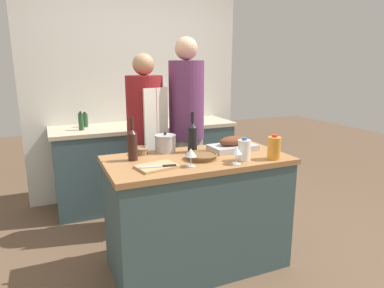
{
  "coord_description": "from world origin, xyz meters",
  "views": [
    {
      "loc": [
        -1.01,
        -2.23,
        1.56
      ],
      "look_at": [
        0.0,
        0.1,
        0.96
      ],
      "focal_mm": 32.0,
      "sensor_mm": 36.0,
      "label": 1
    }
  ],
  "objects_px": {
    "wicker_basket": "(201,156)",
    "wine_glass_right": "(236,151)",
    "wine_glass_left": "(191,153)",
    "stock_pot": "(165,143)",
    "wine_bottle_green": "(192,137)",
    "mixing_bowl": "(140,150)",
    "condiment_bottle_short": "(81,122)",
    "milk_jug": "(244,150)",
    "person_cook_guest": "(187,124)",
    "condiment_bottle_extra": "(159,114)",
    "cutting_board": "(157,167)",
    "person_cook_aproned": "(146,136)",
    "wine_bottle_dark": "(132,143)",
    "knife_chef": "(160,166)",
    "condiment_bottle_tall": "(85,120)",
    "juice_jug": "(274,148)",
    "roasting_pan": "(233,145)"
  },
  "relations": [
    {
      "from": "wicker_basket",
      "to": "wine_glass_right",
      "type": "height_order",
      "value": "wine_glass_right"
    },
    {
      "from": "wine_glass_right",
      "to": "wine_glass_left",
      "type": "bearing_deg",
      "value": 166.88
    },
    {
      "from": "stock_pot",
      "to": "wine_bottle_green",
      "type": "relative_size",
      "value": 0.52
    },
    {
      "from": "mixing_bowl",
      "to": "condiment_bottle_short",
      "type": "xyz_separation_m",
      "value": [
        -0.31,
        1.11,
        0.07
      ]
    },
    {
      "from": "milk_jug",
      "to": "person_cook_guest",
      "type": "bearing_deg",
      "value": 94.05
    },
    {
      "from": "wicker_basket",
      "to": "condiment_bottle_extra",
      "type": "distance_m",
      "value": 1.58
    },
    {
      "from": "stock_pot",
      "to": "mixing_bowl",
      "type": "bearing_deg",
      "value": 179.3
    },
    {
      "from": "cutting_board",
      "to": "mixing_bowl",
      "type": "distance_m",
      "value": 0.39
    },
    {
      "from": "wine_bottle_green",
      "to": "person_cook_aproned",
      "type": "height_order",
      "value": "person_cook_aproned"
    },
    {
      "from": "wine_bottle_dark",
      "to": "person_cook_aproned",
      "type": "distance_m",
      "value": 0.7
    },
    {
      "from": "knife_chef",
      "to": "condiment_bottle_short",
      "type": "relative_size",
      "value": 1.26
    },
    {
      "from": "wicker_basket",
      "to": "person_cook_aproned",
      "type": "xyz_separation_m",
      "value": [
        -0.19,
        0.8,
        0.01
      ]
    },
    {
      "from": "milk_jug",
      "to": "wine_bottle_green",
      "type": "distance_m",
      "value": 0.44
    },
    {
      "from": "stock_pot",
      "to": "condiment_bottle_short",
      "type": "height_order",
      "value": "condiment_bottle_short"
    },
    {
      "from": "mixing_bowl",
      "to": "wine_glass_left",
      "type": "relative_size",
      "value": 1.0
    },
    {
      "from": "wine_bottle_green",
      "to": "condiment_bottle_tall",
      "type": "bearing_deg",
      "value": 115.24
    },
    {
      "from": "milk_jug",
      "to": "condiment_bottle_tall",
      "type": "distance_m",
      "value": 1.97
    },
    {
      "from": "cutting_board",
      "to": "person_cook_guest",
      "type": "xyz_separation_m",
      "value": [
        0.56,
        0.85,
        0.12
      ]
    },
    {
      "from": "juice_jug",
      "to": "wine_glass_right",
      "type": "relative_size",
      "value": 1.43
    },
    {
      "from": "roasting_pan",
      "to": "person_cook_aproned",
      "type": "height_order",
      "value": "person_cook_aproned"
    },
    {
      "from": "milk_jug",
      "to": "person_cook_aproned",
      "type": "bearing_deg",
      "value": 115.38
    },
    {
      "from": "stock_pot",
      "to": "knife_chef",
      "type": "height_order",
      "value": "stock_pot"
    },
    {
      "from": "milk_jug",
      "to": "knife_chef",
      "type": "distance_m",
      "value": 0.63
    },
    {
      "from": "condiment_bottle_short",
      "to": "milk_jug",
      "type": "bearing_deg",
      "value": -58.71
    },
    {
      "from": "mixing_bowl",
      "to": "person_cook_aproned",
      "type": "xyz_separation_m",
      "value": [
        0.19,
        0.49,
        0.0
      ]
    },
    {
      "from": "wicker_basket",
      "to": "condiment_bottle_extra",
      "type": "relative_size",
      "value": 1.15
    },
    {
      "from": "condiment_bottle_tall",
      "to": "wine_bottle_green",
      "type": "bearing_deg",
      "value": -64.76
    },
    {
      "from": "condiment_bottle_tall",
      "to": "condiment_bottle_extra",
      "type": "height_order",
      "value": "condiment_bottle_extra"
    },
    {
      "from": "stock_pot",
      "to": "wine_bottle_dark",
      "type": "height_order",
      "value": "wine_bottle_dark"
    },
    {
      "from": "wicker_basket",
      "to": "wine_bottle_green",
      "type": "relative_size",
      "value": 0.75
    },
    {
      "from": "juice_jug",
      "to": "wine_bottle_dark",
      "type": "relative_size",
      "value": 0.58
    },
    {
      "from": "condiment_bottle_short",
      "to": "stock_pot",
      "type": "bearing_deg",
      "value": -65.03
    },
    {
      "from": "wine_glass_right",
      "to": "knife_chef",
      "type": "relative_size",
      "value": 0.52
    },
    {
      "from": "roasting_pan",
      "to": "wine_glass_left",
      "type": "height_order",
      "value": "wine_glass_left"
    },
    {
      "from": "wine_bottle_green",
      "to": "wine_bottle_dark",
      "type": "height_order",
      "value": "same"
    },
    {
      "from": "cutting_board",
      "to": "condiment_bottle_extra",
      "type": "bearing_deg",
      "value": 71.52
    },
    {
      "from": "wine_bottle_green",
      "to": "wine_glass_left",
      "type": "relative_size",
      "value": 2.52
    },
    {
      "from": "wine_glass_right",
      "to": "juice_jug",
      "type": "bearing_deg",
      "value": 0.14
    },
    {
      "from": "knife_chef",
      "to": "person_cook_guest",
      "type": "xyz_separation_m",
      "value": [
        0.56,
        0.88,
        0.1
      ]
    },
    {
      "from": "milk_jug",
      "to": "wine_bottle_dark",
      "type": "xyz_separation_m",
      "value": [
        -0.73,
        0.32,
        0.05
      ]
    },
    {
      "from": "mixing_bowl",
      "to": "knife_chef",
      "type": "relative_size",
      "value": 0.52
    },
    {
      "from": "mixing_bowl",
      "to": "wine_glass_right",
      "type": "relative_size",
      "value": 0.99
    },
    {
      "from": "milk_jug",
      "to": "condiment_bottle_extra",
      "type": "distance_m",
      "value": 1.72
    },
    {
      "from": "mixing_bowl",
      "to": "knife_chef",
      "type": "bearing_deg",
      "value": -87.37
    },
    {
      "from": "milk_jug",
      "to": "condiment_bottle_short",
      "type": "relative_size",
      "value": 0.88
    },
    {
      "from": "condiment_bottle_tall",
      "to": "condiment_bottle_short",
      "type": "bearing_deg",
      "value": -108.55
    },
    {
      "from": "wine_glass_left",
      "to": "condiment_bottle_extra",
      "type": "relative_size",
      "value": 0.61
    },
    {
      "from": "wine_bottle_dark",
      "to": "knife_chef",
      "type": "height_order",
      "value": "wine_bottle_dark"
    },
    {
      "from": "person_cook_guest",
      "to": "roasting_pan",
      "type": "bearing_deg",
      "value": -94.34
    },
    {
      "from": "condiment_bottle_short",
      "to": "condiment_bottle_extra",
      "type": "bearing_deg",
      "value": 9.44
    }
  ]
}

